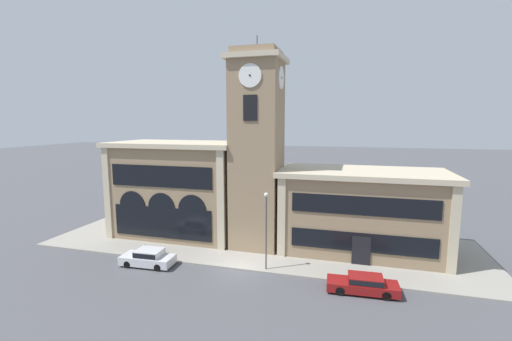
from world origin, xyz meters
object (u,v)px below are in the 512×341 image
parked_car_mid (363,284)px  bollard (145,251)px  street_lamp (266,220)px  parked_car_near (148,257)px

parked_car_mid → bollard: parked_car_mid is taller
parked_car_mid → bollard: size_ratio=4.68×
parked_car_mid → street_lamp: bearing=-15.2°
parked_car_near → parked_car_mid: (17.23, 0.00, -0.06)m
bollard → parked_car_near: bearing=-49.3°
parked_car_mid → street_lamp: 8.45m
bollard → parked_car_mid: bearing=-4.3°
parked_car_near → bollard: 1.84m
parked_car_near → bollard: size_ratio=4.24×
parked_car_near → street_lamp: bearing=-173.0°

